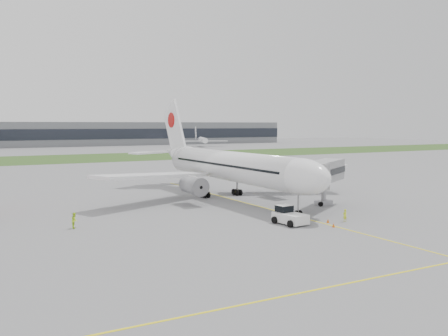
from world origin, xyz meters
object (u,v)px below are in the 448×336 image
pushback_tug (289,216)px  airliner (227,165)px  jet_bridge (320,173)px  ground_crew_near (345,215)px

pushback_tug → airliner: bearing=74.5°
airliner → jet_bridge: airliner is taller
pushback_tug → jet_bridge: size_ratio=0.33×
pushback_tug → jet_bridge: (10.38, 6.45, 4.36)m
airliner → ground_crew_near: bearing=-82.8°
jet_bridge → pushback_tug: bearing=179.0°
pushback_tug → jet_bridge: 12.98m
jet_bridge → airliner: bearing=77.9°
airliner → pushback_tug: 23.98m
airliner → pushback_tug: airliner is taller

